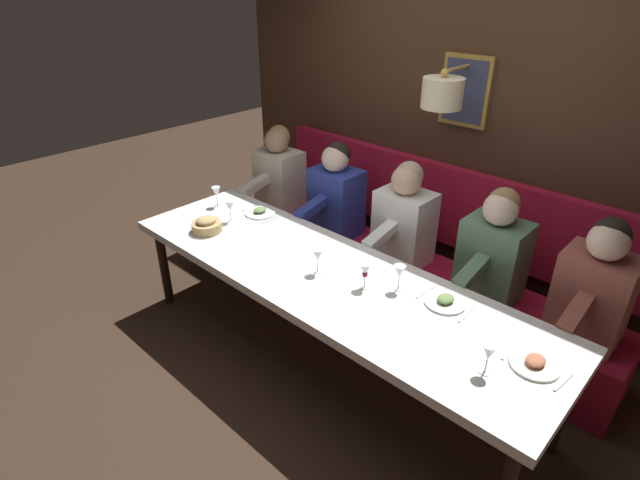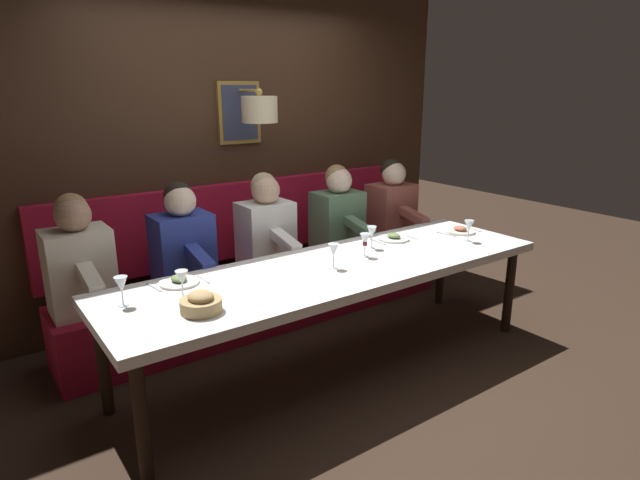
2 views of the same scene
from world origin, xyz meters
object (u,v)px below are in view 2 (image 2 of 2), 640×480
diner_middle (266,227)px  bread_bowl (201,303)px  wine_glass_4 (469,226)px  wine_glass_2 (334,251)px  wine_glass_1 (365,240)px  wine_glass_5 (121,285)px  dining_table (336,274)px  diner_nearest (392,205)px  wine_glass_0 (182,279)px  diner_near (338,214)px  diner_farthest (78,259)px  diner_far (183,241)px  wine_glass_3 (372,233)px

diner_middle → bread_bowl: diner_middle is taller
diner_middle → wine_glass_4: diner_middle is taller
wine_glass_2 → bread_bowl: wine_glass_2 is taller
wine_glass_1 → bread_bowl: (-0.22, 1.30, -0.07)m
wine_glass_5 → wine_glass_4: bearing=-96.5°
dining_table → diner_nearest: (0.88, -1.32, 0.13)m
wine_glass_0 → wine_glass_5: bearing=72.2°
diner_near → wine_glass_4: bearing=-155.3°
diner_farthest → wine_glass_2: (-0.91, -1.35, 0.04)m
bread_bowl → diner_farthest: bearing=19.4°
wine_glass_0 → wine_glass_4: size_ratio=1.00×
diner_far → wine_glass_2: 1.12m
diner_near → wine_glass_1: bearing=154.0°
wine_glass_4 → wine_glass_2: bearing=84.8°
diner_nearest → wine_glass_3: (-0.72, 0.87, 0.04)m
wine_glass_1 → wine_glass_2: 0.33m
diner_near → dining_table: bearing=142.0°
wine_glass_1 → wine_glass_2: same height
wine_glass_0 → wine_glass_5: (0.10, 0.30, 0.00)m
diner_near → diner_nearest: bearing=-90.0°
diner_near → wine_glass_0: 1.91m
wine_glass_1 → wine_glass_4: 0.89m
diner_near → wine_glass_2: size_ratio=4.82×
diner_farthest → wine_glass_2: size_ratio=4.82×
wine_glass_2 → diner_near: bearing=-38.9°
diner_middle → wine_glass_3: bearing=-147.3°
diner_middle → wine_glass_5: (-0.73, 1.31, 0.04)m
wine_glass_5 → bread_bowl: bearing=-136.3°
diner_farthest → wine_glass_3: diner_farthest is taller
diner_farthest → wine_glass_0: bearing=-156.4°
wine_glass_1 → wine_glass_5: same height
diner_nearest → wine_glass_4: diner_nearest is taller
diner_farthest → wine_glass_5: bearing=-175.1°
wine_glass_4 → bread_bowl: size_ratio=0.75×
wine_glass_1 → diner_far: bearing=49.4°
diner_far → wine_glass_5: diner_far is taller
diner_farthest → wine_glass_0: diner_farthest is taller
diner_middle → wine_glass_2: size_ratio=4.82×
diner_middle → wine_glass_5: 1.50m
wine_glass_5 → bread_bowl: size_ratio=0.75×
wine_glass_5 → bread_bowl: (-0.32, -0.31, -0.07)m
diner_near → diner_farthest: 2.08m
wine_glass_1 → wine_glass_5: size_ratio=1.00×
diner_near → wine_glass_1: diner_near is taller
wine_glass_0 → wine_glass_4: bearing=-94.9°
wine_glass_2 → bread_bowl: size_ratio=0.75×
wine_glass_4 → bread_bowl: 2.18m
diner_far → dining_table: bearing=-141.5°
dining_table → diner_nearest: 1.59m
bread_bowl → diner_near: bearing=-58.4°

